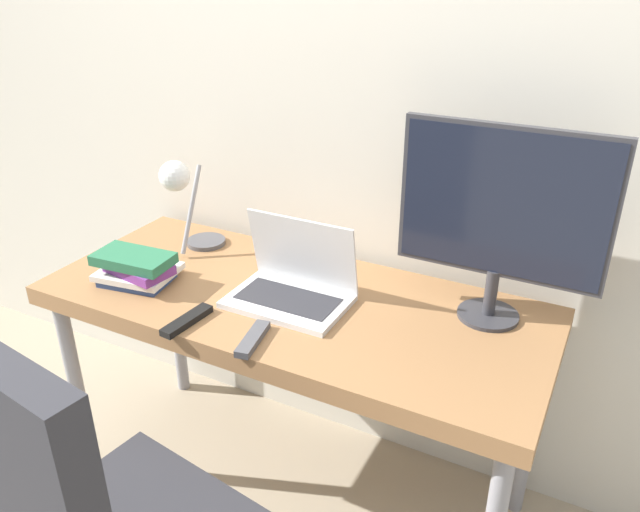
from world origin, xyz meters
The scene contains 8 objects.
wall_back centered at (0.00, 0.72, 1.30)m, with size 8.00×0.05×2.60m.
desk centered at (0.00, 0.33, 0.70)m, with size 1.55×0.65×0.77m.
laptop centered at (0.01, 0.32, 0.83)m, with size 0.35×0.24×0.25m.
monitor centered at (0.55, 0.49, 1.10)m, with size 0.56×0.17×0.56m.
desk_lamp centered at (-0.46, 0.42, 1.00)m, with size 0.14×0.25×0.34m.
book_stack centered at (-0.48, 0.19, 0.82)m, with size 0.26×0.22×0.10m.
tv_remote centered at (-0.19, 0.06, 0.78)m, with size 0.06×0.18×0.02m.
media_remote centered at (0.03, 0.07, 0.78)m, with size 0.07×0.17×0.02m.
Camera 1 is at (0.83, -1.09, 1.72)m, focal length 35.00 mm.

